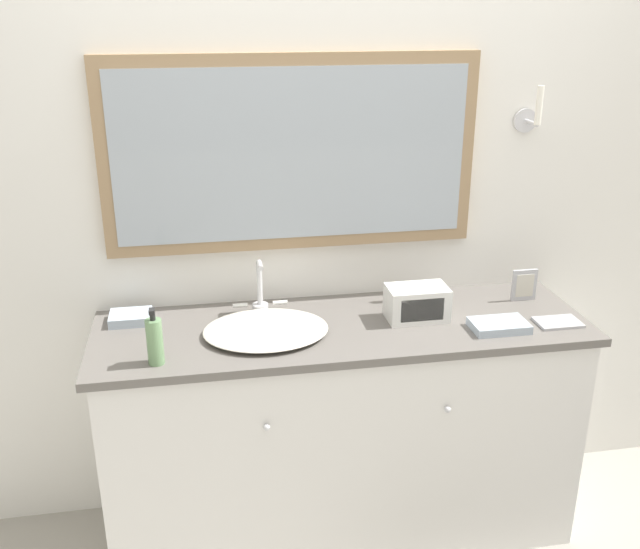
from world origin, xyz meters
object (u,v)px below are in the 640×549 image
at_px(sink_basin, 266,328).
at_px(appliance_box, 417,303).
at_px(picture_frame, 524,285).
at_px(soap_bottle, 155,341).

xyz_separation_m(sink_basin, appliance_box, (0.56, 0.02, 0.04)).
bearing_deg(picture_frame, soap_bottle, -168.60).
bearing_deg(sink_basin, picture_frame, 6.65).
bearing_deg(appliance_box, soap_bottle, -168.75).
relative_size(sink_basin, soap_bottle, 2.25).
relative_size(sink_basin, appliance_box, 2.00).
bearing_deg(appliance_box, sink_basin, -177.61).
bearing_deg(sink_basin, soap_bottle, -156.45).
height_order(sink_basin, picture_frame, sink_basin).
relative_size(soap_bottle, appliance_box, 0.89).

